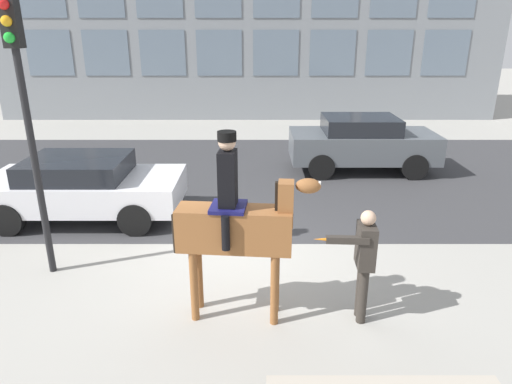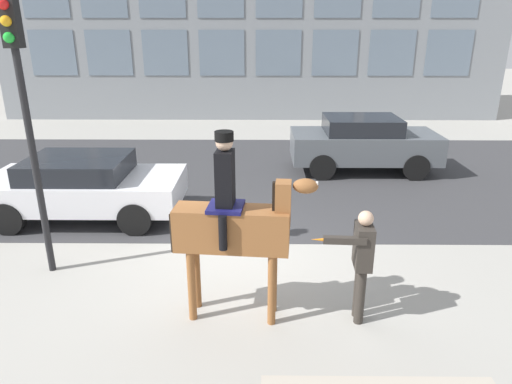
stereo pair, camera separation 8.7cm
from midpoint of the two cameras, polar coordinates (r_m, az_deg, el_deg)
ground_plane at (r=8.23m, az=-2.32°, el=-8.05°), size 80.00×80.00×0.00m
road_surface at (r=12.62m, az=-1.29°, el=2.10°), size 21.75×8.50×0.01m
mounted_horse_lead at (r=6.05m, az=-2.26°, el=-4.03°), size 1.96×0.65×2.65m
pedestrian_bystander at (r=6.30m, az=13.42°, el=-8.03°), size 0.84×0.43×1.63m
street_car_near_lane at (r=10.26m, az=-20.48°, el=0.77°), size 4.04×1.97×1.33m
street_car_far_lane at (r=13.19m, az=13.43°, el=6.02°), size 4.01×1.86×1.54m
traffic_light at (r=7.65m, az=-26.80°, el=10.36°), size 0.24×0.29×4.30m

